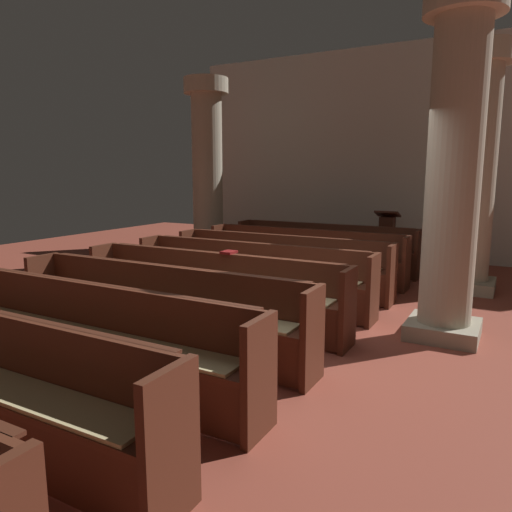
{
  "coord_description": "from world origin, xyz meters",
  "views": [
    {
      "loc": [
        2.15,
        -4.61,
        1.84
      ],
      "look_at": [
        -0.87,
        0.9,
        0.75
      ],
      "focal_mm": 33.71,
      "sensor_mm": 36.0,
      "label": 1
    }
  ],
  "objects_px": {
    "pillar_far_side": "(207,168)",
    "hymn_book": "(229,252)",
    "pew_row_3": "(249,273)",
    "pillar_aisle_rear": "(454,164)",
    "pew_row_5": "(157,306)",
    "lectern": "(386,241)",
    "pew_row_0": "(324,245)",
    "pew_row_6": "(83,333)",
    "pillar_aisle_side": "(475,167)",
    "pew_row_1": "(304,253)",
    "pew_row_2": "(279,262)",
    "pew_row_4": "(210,287)"
  },
  "relations": [
    {
      "from": "pew_row_6",
      "to": "pillar_aisle_side",
      "type": "bearing_deg",
      "value": 64.43
    },
    {
      "from": "pew_row_6",
      "to": "hymn_book",
      "type": "height_order",
      "value": "hymn_book"
    },
    {
      "from": "hymn_book",
      "to": "pew_row_1",
      "type": "bearing_deg",
      "value": 93.34
    },
    {
      "from": "pillar_far_side",
      "to": "hymn_book",
      "type": "xyz_separation_m",
      "value": [
        2.68,
        -3.48,
        -1.05
      ]
    },
    {
      "from": "pillar_far_side",
      "to": "pillar_aisle_rear",
      "type": "distance_m",
      "value": 5.8
    },
    {
      "from": "pew_row_0",
      "to": "pew_row_2",
      "type": "distance_m",
      "value": 1.94
    },
    {
      "from": "pew_row_5",
      "to": "hymn_book",
      "type": "relative_size",
      "value": 18.66
    },
    {
      "from": "pew_row_6",
      "to": "pillar_aisle_side",
      "type": "relative_size",
      "value": 0.95
    },
    {
      "from": "pillar_aisle_side",
      "to": "pew_row_0",
      "type": "bearing_deg",
      "value": 170.37
    },
    {
      "from": "pew_row_0",
      "to": "hymn_book",
      "type": "distance_m",
      "value": 3.71
    },
    {
      "from": "pew_row_4",
      "to": "pillar_aisle_rear",
      "type": "height_order",
      "value": "pillar_aisle_rear"
    },
    {
      "from": "pew_row_2",
      "to": "pillar_aisle_rear",
      "type": "relative_size",
      "value": 0.95
    },
    {
      "from": "pew_row_0",
      "to": "hymn_book",
      "type": "xyz_separation_m",
      "value": [
        0.16,
        -3.68,
        0.41
      ]
    },
    {
      "from": "pillar_far_side",
      "to": "pillar_aisle_rear",
      "type": "xyz_separation_m",
      "value": [
        5.09,
        -2.78,
        0.0
      ]
    },
    {
      "from": "pew_row_0",
      "to": "lectern",
      "type": "bearing_deg",
      "value": 57.76
    },
    {
      "from": "pew_row_0",
      "to": "pew_row_4",
      "type": "relative_size",
      "value": 1.0
    },
    {
      "from": "pew_row_0",
      "to": "pew_row_3",
      "type": "height_order",
      "value": "same"
    },
    {
      "from": "pew_row_1",
      "to": "pew_row_6",
      "type": "distance_m",
      "value": 4.84
    },
    {
      "from": "pew_row_2",
      "to": "pew_row_4",
      "type": "height_order",
      "value": "same"
    },
    {
      "from": "pew_row_0",
      "to": "pew_row_6",
      "type": "height_order",
      "value": "same"
    },
    {
      "from": "lectern",
      "to": "pew_row_0",
      "type": "bearing_deg",
      "value": -122.24
    },
    {
      "from": "pillar_aisle_rear",
      "to": "lectern",
      "type": "xyz_separation_m",
      "value": [
        -1.71,
        4.34,
        -1.48
      ]
    },
    {
      "from": "pew_row_6",
      "to": "pillar_far_side",
      "type": "distance_m",
      "value": 6.32
    },
    {
      "from": "pew_row_3",
      "to": "pew_row_5",
      "type": "distance_m",
      "value": 1.94
    },
    {
      "from": "pew_row_5",
      "to": "pillar_aisle_side",
      "type": "distance_m",
      "value": 5.31
    },
    {
      "from": "pew_row_5",
      "to": "lectern",
      "type": "relative_size",
      "value": 3.27
    },
    {
      "from": "pillar_aisle_side",
      "to": "pillar_aisle_rear",
      "type": "height_order",
      "value": "same"
    },
    {
      "from": "pew_row_3",
      "to": "pew_row_4",
      "type": "distance_m",
      "value": 0.97
    },
    {
      "from": "pillar_aisle_rear",
      "to": "pillar_aisle_side",
      "type": "bearing_deg",
      "value": 90.0
    },
    {
      "from": "hymn_book",
      "to": "pew_row_0",
      "type": "bearing_deg",
      "value": 92.46
    },
    {
      "from": "pew_row_1",
      "to": "hymn_book",
      "type": "relative_size",
      "value": 18.66
    },
    {
      "from": "pillar_aisle_side",
      "to": "pillar_aisle_rear",
      "type": "bearing_deg",
      "value": -90.0
    },
    {
      "from": "pew_row_5",
      "to": "lectern",
      "type": "xyz_separation_m",
      "value": [
        0.86,
        6.2,
        -0.02
      ]
    },
    {
      "from": "pew_row_6",
      "to": "pillar_aisle_side",
      "type": "xyz_separation_m",
      "value": [
        2.57,
        5.38,
        1.46
      ]
    },
    {
      "from": "pew_row_2",
      "to": "pew_row_4",
      "type": "distance_m",
      "value": 1.94
    },
    {
      "from": "pew_row_1",
      "to": "pew_row_0",
      "type": "bearing_deg",
      "value": 90.0
    },
    {
      "from": "pew_row_5",
      "to": "pew_row_6",
      "type": "distance_m",
      "value": 0.97
    },
    {
      "from": "pew_row_1",
      "to": "lectern",
      "type": "xyz_separation_m",
      "value": [
        0.86,
        2.33,
        -0.02
      ]
    },
    {
      "from": "pew_row_6",
      "to": "hymn_book",
      "type": "bearing_deg",
      "value": 85.76
    },
    {
      "from": "pew_row_0",
      "to": "pillar_aisle_rear",
      "type": "distance_m",
      "value": 4.19
    },
    {
      "from": "pew_row_5",
      "to": "hymn_book",
      "type": "height_order",
      "value": "hymn_book"
    },
    {
      "from": "pew_row_0",
      "to": "hymn_book",
      "type": "bearing_deg",
      "value": -87.54
    },
    {
      "from": "pew_row_2",
      "to": "pillar_aisle_side",
      "type": "height_order",
      "value": "pillar_aisle_side"
    },
    {
      "from": "pew_row_3",
      "to": "pillar_aisle_rear",
      "type": "xyz_separation_m",
      "value": [
        2.57,
        -0.07,
        1.46
      ]
    },
    {
      "from": "pillar_aisle_side",
      "to": "pillar_far_side",
      "type": "distance_m",
      "value": 5.1
    },
    {
      "from": "pew_row_5",
      "to": "pew_row_1",
      "type": "bearing_deg",
      "value": 90.0
    },
    {
      "from": "pew_row_3",
      "to": "pew_row_6",
      "type": "distance_m",
      "value": 2.91
    },
    {
      "from": "pew_row_1",
      "to": "pew_row_2",
      "type": "height_order",
      "value": "same"
    },
    {
      "from": "pillar_aisle_rear",
      "to": "lectern",
      "type": "bearing_deg",
      "value": 111.55
    },
    {
      "from": "pew_row_5",
      "to": "pillar_aisle_rear",
      "type": "distance_m",
      "value": 3.5
    }
  ]
}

